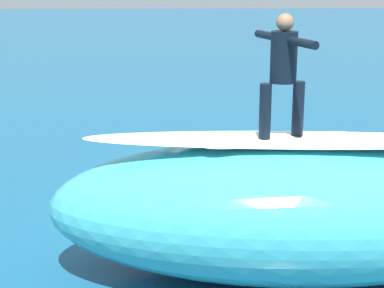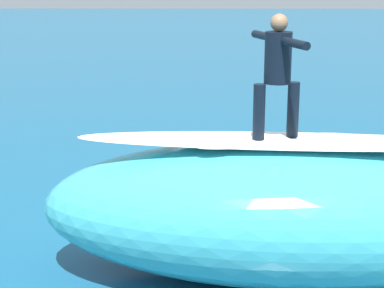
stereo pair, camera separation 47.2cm
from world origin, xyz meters
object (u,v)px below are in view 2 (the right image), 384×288
Objects in this scene: surfboard_riding at (275,141)px; surfboard_paddling at (135,189)px; surfer_riding at (278,67)px; surfer_paddling at (133,183)px.

surfboard_riding is 1.09× the size of surfboard_paddling.
surfboard_riding reaches higher than surfboard_paddling.
surfboard_paddling is (2.30, -3.63, -2.97)m from surfer_riding.
surfer_riding reaches higher than surfer_paddling.
surfer_paddling is at bearing -74.96° from surfer_riding.
surfboard_paddling is at bearing -76.23° from surfboard_riding.
surfboard_riding is at bearing -134.15° from surfer_paddling.
surfer_paddling is (0.03, 0.13, 0.17)m from surfboard_paddling.
surfboard_paddling is at bearing 0.00° from surfer_paddling.
surfer_riding is at bearing -18.66° from surfboard_riding.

